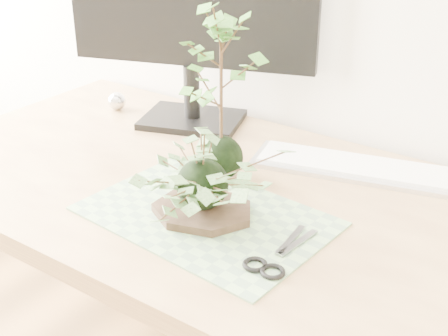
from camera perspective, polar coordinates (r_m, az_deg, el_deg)
The scene contains 8 objects.
desk at distance 1.20m, azimuth 4.53°, elevation -7.15°, with size 1.60×0.70×0.74m.
cutting_mat at distance 1.12m, azimuth -1.67°, elevation -4.40°, with size 0.43×0.29×0.00m, color slate.
stone_dish at distance 1.11m, azimuth -1.95°, elevation -3.92°, with size 0.19×0.19×0.01m, color black.
ivy_kokedama at distance 1.07m, azimuth -2.02°, elevation 0.57°, with size 0.29×0.29×0.18m.
maple_kokedama at distance 1.16m, azimuth -0.27°, elevation 10.45°, with size 0.20×0.20×0.36m.
keyboard at distance 1.31m, azimuth 11.91°, elevation 0.08°, with size 0.44×0.23×0.02m.
foil_ball at distance 1.62m, azimuth -9.78°, elevation 6.06°, with size 0.05×0.05×0.05m, color silver.
scissors at distance 0.99m, azimuth 4.33°, elevation -8.55°, with size 0.07×0.16×0.01m.
Camera 1 is at (0.55, 0.36, 1.31)m, focal length 50.00 mm.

